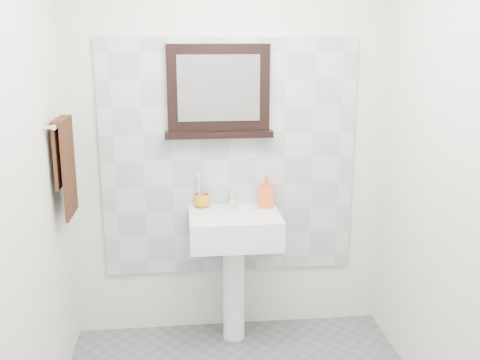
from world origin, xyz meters
name	(u,v)px	position (x,y,z in m)	size (l,w,h in m)	color
back_wall	(229,143)	(0.00, 1.10, 1.25)	(2.00, 0.01, 2.50)	silver
front_wall	(305,303)	(0.00, -1.10, 1.25)	(2.00, 0.01, 2.50)	silver
left_wall	(16,195)	(-1.00, 0.00, 1.25)	(0.01, 2.20, 2.50)	silver
right_wall	(467,183)	(1.00, 0.00, 1.25)	(0.01, 2.20, 2.50)	silver
splashback	(229,159)	(0.00, 1.09, 1.15)	(1.60, 0.02, 1.50)	#AFB9BE
pedestal_sink	(234,241)	(0.01, 0.87, 0.68)	(0.55, 0.44, 0.96)	white
toothbrush_cup	(202,201)	(-0.18, 1.02, 0.90)	(0.11, 0.11, 0.08)	orange
toothbrushes	(201,188)	(-0.18, 1.02, 0.98)	(0.05, 0.04, 0.21)	white
soap_dispenser	(266,191)	(0.22, 0.99, 0.96)	(0.09, 0.09, 0.20)	#FF321E
framed_mirror	(219,93)	(-0.07, 1.06, 1.57)	(0.66, 0.11, 0.56)	black
towel_bar	(61,122)	(-0.95, 0.75, 1.45)	(0.07, 0.40, 0.03)	silver
hand_towel	(65,160)	(-0.94, 0.75, 1.24)	(0.06, 0.30, 0.55)	black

